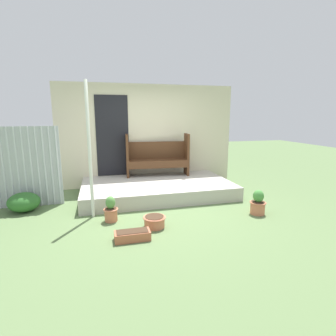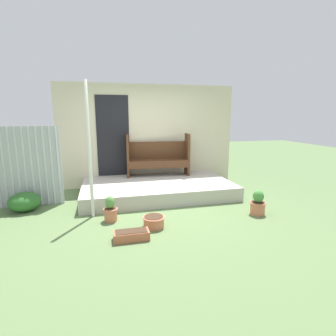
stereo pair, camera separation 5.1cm
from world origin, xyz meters
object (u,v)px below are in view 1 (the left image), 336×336
planter_box_rect (132,235)px  flower_pot_left (111,210)px  flower_pot_middle (154,221)px  shrub_by_fence (24,202)px  flower_pot_right (258,204)px  bench (157,156)px  support_post (90,151)px

planter_box_rect → flower_pot_left: bearing=109.0°
flower_pot_middle → shrub_by_fence: 2.66m
flower_pot_middle → flower_pot_right: size_ratio=0.82×
flower_pot_right → planter_box_rect: bearing=-169.2°
bench → shrub_by_fence: 3.15m
flower_pot_right → flower_pot_left: bearing=172.7°
bench → flower_pot_right: (1.40, -2.37, -0.61)m
shrub_by_fence → bench: bearing=21.3°
flower_pot_middle → flower_pot_right: flower_pot_right is taller
bench → flower_pot_middle: bench is taller
flower_pot_left → flower_pot_middle: 0.82m
bench → flower_pot_left: size_ratio=3.53×
flower_pot_right → planter_box_rect: flower_pot_right is taller
shrub_by_fence → planter_box_rect: bearing=-42.3°
flower_pot_left → shrub_by_fence: 1.84m
bench → flower_pot_right: bench is taller
bench → flower_pot_right: 2.83m
support_post → bench: bearing=47.5°
flower_pot_left → flower_pot_right: (2.68, -0.34, 0.00)m
support_post → flower_pot_right: (2.99, -0.64, -1.00)m
flower_pot_right → shrub_by_fence: flower_pot_right is taller
support_post → flower_pot_middle: (0.99, -0.74, -1.10)m
support_post → flower_pot_right: support_post is taller
flower_pot_left → flower_pot_right: flower_pot_right is taller
support_post → flower_pot_middle: size_ratio=6.35×
flower_pot_right → planter_box_rect: (-2.41, -0.46, -0.13)m
support_post → shrub_by_fence: size_ratio=4.12×
support_post → flower_pot_right: 3.22m
flower_pot_middle → flower_pot_right: (2.00, 0.09, 0.10)m
flower_pot_left → support_post: bearing=135.8°
support_post → bench: 2.38m
bench → planter_box_rect: size_ratio=3.04×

